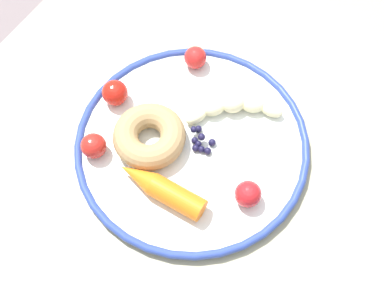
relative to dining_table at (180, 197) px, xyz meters
name	(u,v)px	position (x,y,z in m)	size (l,w,h in m)	color
ground_plane	(185,283)	(0.00, 0.00, -0.63)	(6.00, 6.00, 0.00)	slate
dining_table	(180,197)	(0.00, 0.00, 0.00)	(1.29, 0.79, 0.71)	#9C987B
plate	(192,145)	(-0.05, -0.01, 0.09)	(0.36, 0.36, 0.02)	silver
banana	(233,107)	(-0.14, 0.01, 0.11)	(0.10, 0.13, 0.03)	beige
carrot_orange	(161,188)	(0.04, 0.00, 0.11)	(0.04, 0.14, 0.03)	orange
donut	(149,136)	(-0.02, -0.07, 0.11)	(0.11, 0.11, 0.04)	tan
blueberry_pile	(198,141)	(-0.06, 0.00, 0.10)	(0.05, 0.05, 0.02)	#191638
tomato_near	(248,194)	(-0.02, 0.10, 0.11)	(0.04, 0.04, 0.04)	red
tomato_mid	(195,58)	(-0.18, -0.08, 0.11)	(0.04, 0.04, 0.04)	red
tomato_far	(115,93)	(-0.06, -0.15, 0.11)	(0.04, 0.04, 0.04)	red
tomato_extra	(94,146)	(0.04, -0.13, 0.11)	(0.04, 0.04, 0.04)	red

